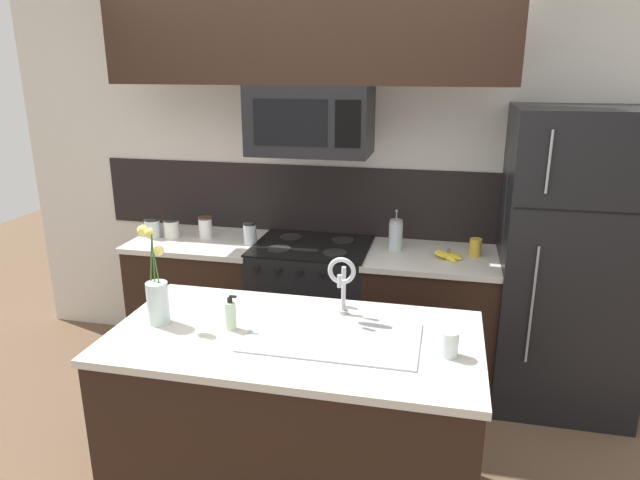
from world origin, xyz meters
name	(u,v)px	position (x,y,z in m)	size (l,w,h in m)	color
ground_plane	(275,450)	(0.00, 0.00, 0.00)	(10.00, 10.00, 0.00)	brown
rear_partition	(367,179)	(0.30, 1.28, 1.30)	(5.20, 0.10, 2.60)	silver
splash_band	(323,200)	(0.00, 1.22, 1.15)	(3.26, 0.01, 0.48)	black
back_counter_left	(203,300)	(-0.80, 0.90, 0.46)	(0.88, 0.65, 0.91)	black
back_counter_right	(429,321)	(0.78, 0.90, 0.46)	(0.84, 0.65, 0.91)	black
stove_range	(312,309)	(0.00, 0.90, 0.46)	(0.76, 0.64, 0.93)	black
microwave	(310,120)	(0.00, 0.88, 1.73)	(0.74, 0.40, 0.42)	black
upper_cabinet_band	(306,31)	(-0.02, 0.85, 2.24)	(2.41, 0.34, 0.60)	black
refrigerator	(569,262)	(1.59, 0.92, 0.92)	(0.81, 0.74, 1.84)	black
storage_jar_tall	(152,228)	(-1.13, 0.87, 0.98)	(0.10, 0.10, 0.13)	silver
storage_jar_medium	(172,228)	(-0.99, 0.89, 0.98)	(0.11, 0.11, 0.13)	silver
storage_jar_short	(205,227)	(-0.76, 0.94, 0.98)	(0.09, 0.09, 0.15)	silver
storage_jar_squat	(250,233)	(-0.42, 0.87, 0.98)	(0.09, 0.09, 0.15)	silver
banana_bunch	(449,256)	(0.88, 0.84, 0.93)	(0.19, 0.16, 0.08)	yellow
french_press	(396,235)	(0.54, 0.96, 1.01)	(0.09, 0.09, 0.27)	silver
coffee_tin	(475,247)	(1.04, 0.95, 0.97)	(0.08, 0.08, 0.11)	gold
island_counter	(296,421)	(0.22, -0.35, 0.46)	(1.65, 0.86, 0.91)	black
kitchen_sink	(332,352)	(0.39, -0.35, 0.84)	(0.76, 0.44, 0.16)	#ADAFB5
sink_faucet	(342,278)	(0.39, -0.13, 1.11)	(0.14, 0.14, 0.31)	#B7BABF
dish_soap_bottle	(231,315)	(-0.07, -0.36, 0.98)	(0.06, 0.05, 0.16)	beige
drinking_glass	(449,344)	(0.89, -0.40, 0.96)	(0.08, 0.08, 0.11)	silver
flower_vase	(157,297)	(-0.42, -0.38, 1.04)	(0.14, 0.11, 0.46)	silver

